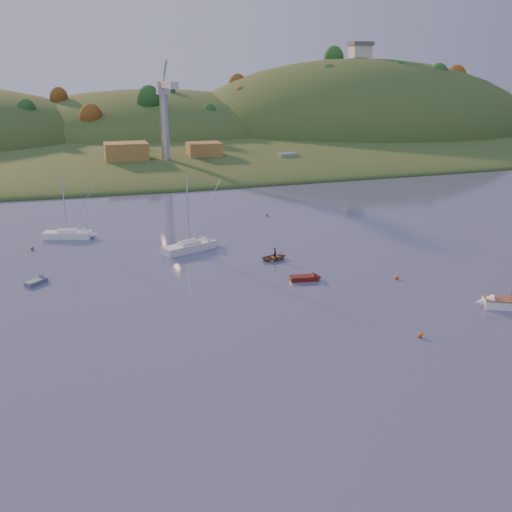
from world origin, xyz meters
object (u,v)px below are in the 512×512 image
object	(u,v)px
sailboat_far	(67,234)
red_tender	(310,278)
grey_dinghy	(40,280)
fishing_boat	(506,300)
canoe	(275,257)
sailboat_near	(189,246)

from	to	relation	value
sailboat_far	red_tender	bearing A→B (deg)	-27.24
sailboat_far	grey_dinghy	size ratio (longest dim) A/B	3.26
fishing_boat	sailboat_far	size ratio (longest dim) A/B	0.64
canoe	red_tender	bearing A→B (deg)	-178.74
red_tender	grey_dinghy	bearing A→B (deg)	172.18
red_tender	canoe	bearing A→B (deg)	108.18
canoe	grey_dinghy	distance (m)	30.80
fishing_boat	sailboat_near	size ratio (longest dim) A/B	0.59
red_tender	sailboat_far	bearing A→B (deg)	143.41
fishing_boat	canoe	bearing A→B (deg)	-26.16
sailboat_far	red_tender	size ratio (longest dim) A/B	2.44
sailboat_far	red_tender	distance (m)	41.00
sailboat_near	canoe	xyz separation A→B (m)	(10.60, -7.53, -0.36)
canoe	grey_dinghy	world-z (taller)	grey_dinghy
sailboat_far	red_tender	world-z (taller)	sailboat_far
fishing_boat	grey_dinghy	xyz separation A→B (m)	(-49.71, 23.79, -0.65)
red_tender	grey_dinghy	xyz separation A→B (m)	(-32.38, 9.20, -0.04)
sailboat_far	canoe	distance (m)	34.04
canoe	red_tender	distance (m)	9.02
sailboat_near	sailboat_far	bearing A→B (deg)	121.88
grey_dinghy	red_tender	bearing A→B (deg)	-59.65
sailboat_near	red_tender	size ratio (longest dim) A/B	2.65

